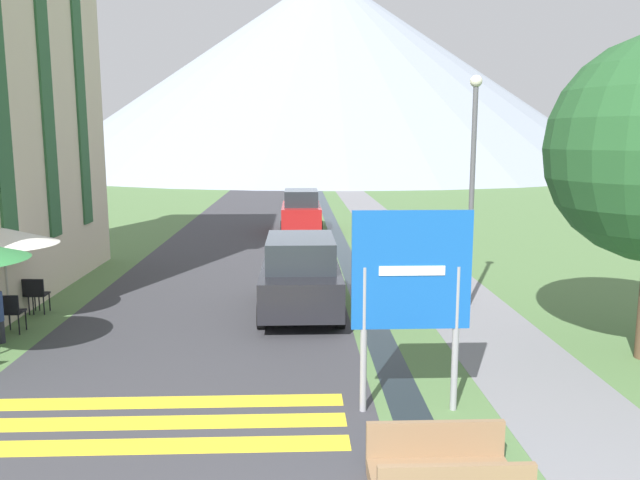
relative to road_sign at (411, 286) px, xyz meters
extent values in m
plane|color=#517542|center=(-1.18, 15.62, -1.93)|extent=(160.00, 160.00, 0.00)
cube|color=#38383D|center=(-3.68, 25.62, -1.93)|extent=(6.40, 60.00, 0.01)
cube|color=slate|center=(2.42, 25.62, -1.93)|extent=(2.20, 60.00, 0.01)
cube|color=black|center=(0.02, 25.62, -1.93)|extent=(0.60, 60.00, 0.00)
cube|color=yellow|center=(-3.68, -0.98, -1.93)|extent=(5.44, 0.44, 0.01)
cube|color=yellow|center=(-3.68, -0.28, -1.93)|extent=(5.44, 0.44, 0.01)
cube|color=yellow|center=(-3.68, 0.42, -1.93)|extent=(5.44, 0.44, 0.01)
cone|color=gray|center=(2.46, 76.68, 10.89)|extent=(75.08, 75.08, 25.64)
cube|color=#285633|center=(-7.98, 7.62, 4.11)|extent=(0.06, 0.70, 9.06)
cube|color=#285633|center=(-7.98, 10.18, 4.11)|extent=(0.06, 0.70, 9.06)
cylinder|color=gray|center=(-0.69, 0.02, -0.82)|extent=(0.10, 0.10, 2.22)
cylinder|color=gray|center=(0.69, 0.02, -0.82)|extent=(0.10, 0.10, 2.22)
cube|color=#1451AD|center=(0.00, 0.00, 0.23)|extent=(1.75, 0.05, 1.76)
cube|color=white|center=(0.00, -0.03, 0.23)|extent=(0.96, 0.02, 0.14)
cube|color=#846647|center=(0.02, -1.72, -1.51)|extent=(1.70, 0.08, 0.45)
cube|color=black|center=(-1.58, 5.49, -1.21)|extent=(1.79, 4.13, 0.84)
cube|color=#23282D|center=(-1.58, 5.28, -0.45)|extent=(1.52, 2.27, 0.68)
cylinder|color=black|center=(-2.44, 6.77, -1.63)|extent=(0.18, 0.60, 0.60)
cylinder|color=black|center=(-0.73, 6.77, -1.63)|extent=(0.18, 0.60, 0.60)
cylinder|color=black|center=(-2.44, 4.21, -1.63)|extent=(0.18, 0.60, 0.60)
cylinder|color=black|center=(-0.73, 4.21, -1.63)|extent=(0.18, 0.60, 0.60)
cube|color=#A31919|center=(-1.47, 18.59, -1.21)|extent=(1.68, 3.90, 0.84)
cube|color=#23282D|center=(-1.47, 18.40, -0.45)|extent=(1.43, 2.14, 0.68)
cylinder|color=black|center=(-2.26, 19.80, -1.63)|extent=(0.18, 0.60, 0.60)
cylinder|color=black|center=(-0.67, 19.80, -1.63)|extent=(0.18, 0.60, 0.60)
cylinder|color=black|center=(-2.26, 17.39, -1.63)|extent=(0.18, 0.60, 0.60)
cylinder|color=black|center=(-0.67, 17.39, -1.63)|extent=(0.18, 0.60, 0.60)
cube|color=black|center=(-7.71, 5.61, -1.48)|extent=(0.40, 0.40, 0.04)
cube|color=black|center=(-7.71, 5.43, -1.28)|extent=(0.40, 0.04, 0.40)
cylinder|color=black|center=(-7.88, 5.78, -1.71)|extent=(0.03, 0.03, 0.45)
cylinder|color=black|center=(-7.54, 5.78, -1.71)|extent=(0.03, 0.03, 0.45)
cylinder|color=black|center=(-7.88, 5.44, -1.71)|extent=(0.03, 0.03, 0.45)
cylinder|color=black|center=(-7.54, 5.44, -1.71)|extent=(0.03, 0.03, 0.45)
cube|color=black|center=(-7.64, 4.12, -1.48)|extent=(0.40, 0.40, 0.04)
cube|color=black|center=(-7.64, 3.94, -1.28)|extent=(0.40, 0.04, 0.40)
cylinder|color=black|center=(-7.81, 4.29, -1.71)|extent=(0.03, 0.03, 0.45)
cylinder|color=black|center=(-7.47, 4.29, -1.71)|extent=(0.03, 0.03, 0.45)
cylinder|color=black|center=(-7.81, 3.95, -1.71)|extent=(0.03, 0.03, 0.45)
cylinder|color=black|center=(-7.47, 3.95, -1.71)|extent=(0.03, 0.03, 0.45)
cube|color=black|center=(-7.96, 5.63, -1.48)|extent=(0.40, 0.40, 0.04)
cube|color=black|center=(-7.96, 5.45, -1.28)|extent=(0.40, 0.04, 0.40)
cylinder|color=black|center=(-8.13, 5.80, -1.71)|extent=(0.03, 0.03, 0.45)
cylinder|color=black|center=(-7.79, 5.80, -1.71)|extent=(0.03, 0.03, 0.45)
cylinder|color=black|center=(-8.13, 5.46, -1.71)|extent=(0.03, 0.03, 0.45)
cylinder|color=black|center=(-7.79, 5.46, -1.71)|extent=(0.03, 0.03, 0.45)
cylinder|color=#B7B2A8|center=(-8.00, 4.70, -0.90)|extent=(0.06, 0.06, 2.07)
cone|color=silver|center=(-8.00, 4.70, 0.04)|extent=(2.29, 2.29, 0.37)
cylinder|color=#282833|center=(-7.59, 3.43, -1.70)|extent=(0.14, 0.14, 0.46)
cylinder|color=#515156|center=(2.47, 5.75, 0.68)|extent=(0.12, 0.12, 5.23)
sphere|color=silver|center=(2.47, 5.75, 3.42)|extent=(0.28, 0.28, 0.28)
camera|label=1|loc=(-1.66, -8.79, 2.13)|focal=35.00mm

